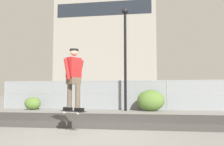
{
  "coord_description": "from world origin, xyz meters",
  "views": [
    {
      "loc": [
        1.62,
        -6.14,
        1.1
      ],
      "look_at": [
        0.07,
        3.84,
        1.92
      ],
      "focal_mm": 38.22,
      "sensor_mm": 36.0,
      "label": 1
    }
  ],
  "objects_px": {
    "street_lamp": "(125,46)",
    "parked_car_near": "(91,96)",
    "parked_car_mid": "(166,96)",
    "skateboard": "(73,111)",
    "skater": "(74,75)",
    "shrub_left": "(33,103)",
    "shrub_center": "(151,101)"
  },
  "relations": [
    {
      "from": "skater",
      "to": "shrub_center",
      "type": "bearing_deg",
      "value": 75.38
    },
    {
      "from": "skateboard",
      "to": "skater",
      "type": "xyz_separation_m",
      "value": [
        -0.0,
        0.0,
        0.97
      ]
    },
    {
      "from": "street_lamp",
      "to": "shrub_left",
      "type": "height_order",
      "value": "street_lamp"
    },
    {
      "from": "skater",
      "to": "parked_car_near",
      "type": "relative_size",
      "value": 0.38
    },
    {
      "from": "skater",
      "to": "shrub_left",
      "type": "xyz_separation_m",
      "value": [
        -5.25,
        7.96,
        -1.16
      ]
    },
    {
      "from": "parked_car_near",
      "to": "parked_car_mid",
      "type": "height_order",
      "value": "same"
    },
    {
      "from": "skateboard",
      "to": "skater",
      "type": "bearing_deg",
      "value": 165.96
    },
    {
      "from": "parked_car_mid",
      "to": "skater",
      "type": "bearing_deg",
      "value": -105.46
    },
    {
      "from": "skateboard",
      "to": "skater",
      "type": "relative_size",
      "value": 0.47
    },
    {
      "from": "street_lamp",
      "to": "shrub_center",
      "type": "bearing_deg",
      "value": -2.62
    },
    {
      "from": "shrub_left",
      "to": "street_lamp",
      "type": "bearing_deg",
      "value": 1.56
    },
    {
      "from": "parked_car_mid",
      "to": "parked_car_near",
      "type": "bearing_deg",
      "value": 177.91
    },
    {
      "from": "parked_car_mid",
      "to": "shrub_left",
      "type": "xyz_separation_m",
      "value": [
        -8.5,
        -3.76,
        -0.44
      ]
    },
    {
      "from": "skater",
      "to": "street_lamp",
      "type": "relative_size",
      "value": 0.27
    },
    {
      "from": "skateboard",
      "to": "parked_car_near",
      "type": "height_order",
      "value": "parked_car_near"
    },
    {
      "from": "skater",
      "to": "street_lamp",
      "type": "distance_m",
      "value": 8.48
    },
    {
      "from": "shrub_center",
      "to": "skateboard",
      "type": "bearing_deg",
      "value": -104.62
    },
    {
      "from": "street_lamp",
      "to": "parked_car_near",
      "type": "height_order",
      "value": "street_lamp"
    },
    {
      "from": "parked_car_near",
      "to": "shrub_left",
      "type": "relative_size",
      "value": 4.38
    },
    {
      "from": "parked_car_mid",
      "to": "shrub_center",
      "type": "relative_size",
      "value": 2.85
    },
    {
      "from": "skateboard",
      "to": "shrub_center",
      "type": "distance_m",
      "value": 8.32
    },
    {
      "from": "skateboard",
      "to": "skater",
      "type": "distance_m",
      "value": 0.97
    },
    {
      "from": "skater",
      "to": "parked_car_near",
      "type": "distance_m",
      "value": 12.21
    },
    {
      "from": "shrub_left",
      "to": "parked_car_near",
      "type": "bearing_deg",
      "value": 54.99
    },
    {
      "from": "skater",
      "to": "shrub_center",
      "type": "distance_m",
      "value": 8.37
    },
    {
      "from": "parked_car_near",
      "to": "parked_car_mid",
      "type": "xyz_separation_m",
      "value": [
        5.71,
        -0.21,
        0.0
      ]
    },
    {
      "from": "street_lamp",
      "to": "parked_car_near",
      "type": "xyz_separation_m",
      "value": [
        -3.07,
        3.81,
        -3.11
      ]
    },
    {
      "from": "parked_car_near",
      "to": "shrub_left",
      "type": "bearing_deg",
      "value": -125.01
    },
    {
      "from": "skater",
      "to": "parked_car_near",
      "type": "bearing_deg",
      "value": 101.7
    },
    {
      "from": "parked_car_near",
      "to": "skateboard",
      "type": "bearing_deg",
      "value": -78.3
    },
    {
      "from": "skateboard",
      "to": "parked_car_mid",
      "type": "xyz_separation_m",
      "value": [
        3.24,
        11.72,
        0.25
      ]
    },
    {
      "from": "skater",
      "to": "shrub_left",
      "type": "bearing_deg",
      "value": 123.43
    }
  ]
}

